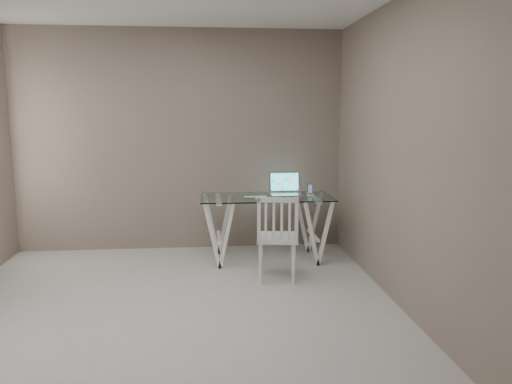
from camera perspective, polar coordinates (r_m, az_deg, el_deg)
room at (r=3.99m, az=-11.33°, el=9.10°), size 4.50×4.52×2.71m
desk at (r=5.78m, az=1.19°, el=-4.07°), size 1.50×0.70×0.75m
chair at (r=5.03m, az=2.46°, el=-4.84°), size 0.45×0.45×0.89m
laptop at (r=5.86m, az=3.40°, el=0.33°), size 0.37×0.30×0.26m
keyboard at (r=5.65m, az=-0.06°, el=-0.57°), size 0.27×0.12×0.01m
mouse at (r=5.48m, az=0.45°, el=-0.77°), size 0.10×0.06×0.03m
phone_dock at (r=5.83m, az=6.20°, el=0.00°), size 0.07×0.07×0.13m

